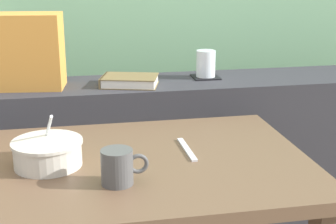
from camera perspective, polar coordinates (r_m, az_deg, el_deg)
dark_console_ledge at (r=1.98m, az=-3.75°, el=-7.73°), size 2.80×0.30×0.78m
breakfast_table at (r=1.38m, az=-4.18°, el=-10.54°), size 0.95×0.64×0.71m
coaster_square at (r=1.92m, az=4.31°, el=4.01°), size 0.10×0.10×0.00m
juice_glass at (r=1.91m, az=4.34°, el=5.43°), size 0.07×0.07×0.10m
closed_book at (r=1.80m, az=-4.46°, el=3.58°), size 0.23×0.18×0.03m
throw_pillow at (r=1.82m, az=-17.03°, el=6.65°), size 0.34×0.18×0.26m
soup_bowl at (r=1.31m, az=-13.60°, el=-4.56°), size 0.18×0.18×0.15m
fork_utensil at (r=1.39m, az=2.17°, el=-4.28°), size 0.02×0.17×0.01m
ceramic_mug at (r=1.18m, az=-5.73°, el=-6.26°), size 0.11×0.08×0.08m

